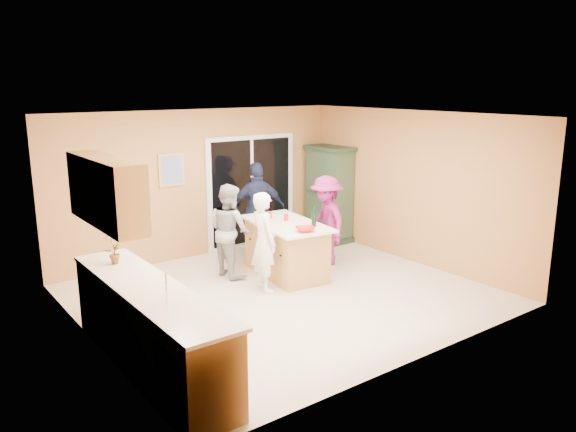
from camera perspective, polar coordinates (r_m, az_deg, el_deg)
floor at (r=8.34m, az=-0.42°, el=-7.98°), size 5.50×5.50×0.00m
ceiling at (r=7.78m, az=-0.46°, el=10.15°), size 5.50×5.00×0.10m
wall_back at (r=10.05m, az=-8.89°, el=3.26°), size 5.50×0.10×2.60m
wall_front at (r=6.19m, az=13.38°, el=-3.31°), size 5.50×0.10×2.60m
wall_left at (r=6.76m, az=-19.62°, el=-2.31°), size 0.10×5.00×2.60m
wall_right at (r=9.81m, az=12.67°, el=2.84°), size 0.10×5.00×2.60m
left_cabinet_run at (r=6.20m, az=-13.32°, el=-11.54°), size 0.65×3.05×1.24m
upper_cabinets at (r=6.50m, az=-18.01°, el=2.41°), size 0.35×1.60×0.75m
sliding_door at (r=10.59m, az=-3.72°, el=2.52°), size 1.90×0.07×2.10m
framed_picture at (r=9.74m, az=-11.75°, el=4.61°), size 0.46×0.04×0.56m
kitchen_island at (r=9.05m, az=-0.20°, el=-3.50°), size 1.09×1.76×0.87m
green_hutch at (r=11.02m, az=4.20°, el=2.16°), size 0.53×1.01×1.85m
woman_white at (r=8.31m, az=-2.47°, el=-2.64°), size 0.43×0.59×1.50m
woman_grey at (r=8.99m, az=-5.94°, el=-1.45°), size 0.60×0.75×1.50m
woman_navy at (r=9.93m, az=-3.09°, el=0.62°), size 1.07×0.72×1.70m
woman_magenta at (r=9.50m, az=3.90°, el=-0.49°), size 0.77×1.09×1.53m
serving_bowl at (r=8.38m, az=1.75°, el=-1.35°), size 0.37×0.37×0.07m
tulip_vase at (r=6.94m, az=-17.29°, el=-3.10°), size 0.25×0.22×0.40m
tumbler_near at (r=9.20m, az=-1.88°, el=0.12°), size 0.09×0.09×0.11m
tumbler_far at (r=9.04m, az=-0.21°, el=-0.14°), size 0.08×0.08×0.10m
wine_bottle at (r=8.62m, az=2.65°, el=-0.28°), size 0.08×0.08×0.34m
white_plate at (r=8.71m, az=2.42°, el=-0.97°), size 0.29×0.29×0.02m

